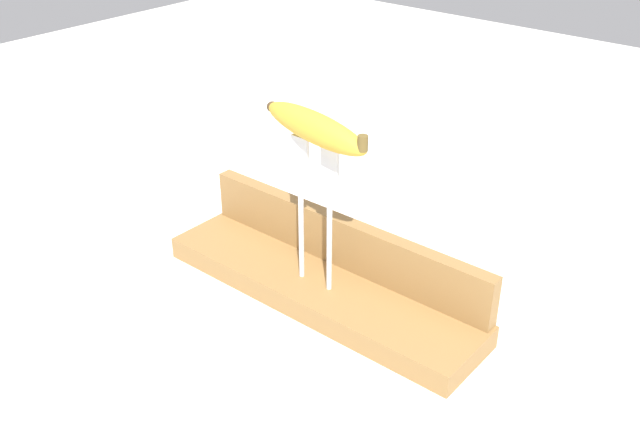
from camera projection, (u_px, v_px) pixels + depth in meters
ground_plane at (320, 298)px, 0.99m from camera, size 3.00×3.00×0.00m
wooden_board at (320, 288)px, 0.98m from camera, size 0.47×0.12×0.03m
board_backstop at (343, 242)px, 0.99m from camera, size 0.46×0.02×0.07m
fork_stand_center at (315, 202)px, 0.91m from camera, size 0.07×0.01×0.20m
banana_raised_center at (315, 127)px, 0.86m from camera, size 0.19×0.08×0.04m
fork_fallen_near at (546, 345)px, 0.90m from camera, size 0.19×0.04×0.01m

